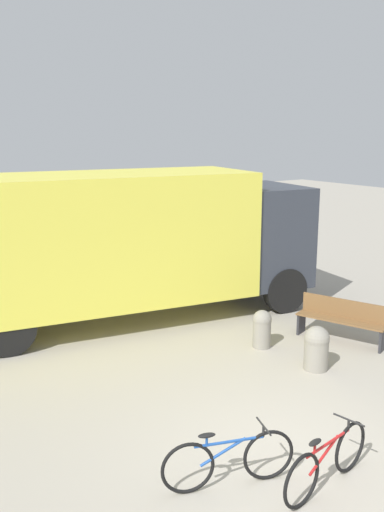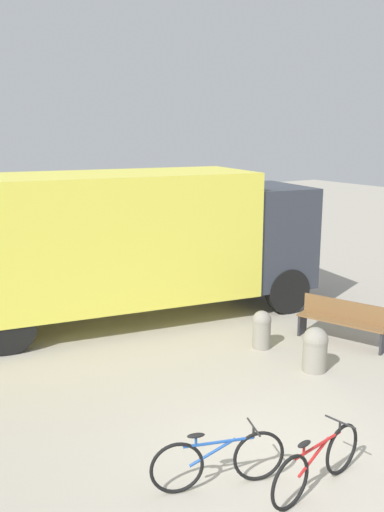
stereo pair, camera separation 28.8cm
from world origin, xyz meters
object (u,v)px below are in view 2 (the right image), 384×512
object	(u,v)px
delivery_truck	(123,239)
bicycle_middle	(317,463)
park_bench	(343,320)
bollard_near_bench	(315,348)
bollard_far_bench	(262,328)
bicycle_near	(218,460)

from	to	relation	value
delivery_truck	bicycle_middle	distance (m)	7.18
park_bench	bollard_near_bench	world-z (taller)	park_bench
bollard_near_bench	bollard_far_bench	bearing A→B (deg)	94.82
bicycle_near	bollard_far_bench	world-z (taller)	bollard_far_bench
bicycle_near	bollard_near_bench	world-z (taller)	bollard_near_bench
delivery_truck	bicycle_near	xyz separation A→B (m)	(-1.79, -6.28, -1.52)
bicycle_near	bollard_far_bench	distance (m)	4.64
delivery_truck	bollard_far_bench	xyz separation A→B (m)	(1.54, -3.04, -1.47)
delivery_truck	bicycle_middle	bearing A→B (deg)	-87.44
park_bench	bicycle_near	world-z (taller)	park_bench
park_bench	bollard_near_bench	bearing A→B (deg)	95.35
delivery_truck	bicycle_middle	world-z (taller)	delivery_truck
park_bench	bicycle_middle	bearing A→B (deg)	109.28
delivery_truck	bollard_near_bench	size ratio (longest dim) A/B	11.11
bollard_near_bench	bollard_far_bench	size ratio (longest dim) A/B	1.06
delivery_truck	bicycle_near	size ratio (longest dim) A/B	5.56
bicycle_middle	bollard_far_bench	size ratio (longest dim) A/B	2.20
bicycle_near	bollard_far_bench	xyz separation A→B (m)	(3.33, 3.24, 0.05)
bicycle_near	bollard_near_bench	distance (m)	3.92
bollard_far_bench	bollard_near_bench	bearing A→B (deg)	-85.18
delivery_truck	bollard_near_bench	distance (m)	4.92
bicycle_middle	bollard_far_bench	xyz separation A→B (m)	(2.36, 3.93, 0.05)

